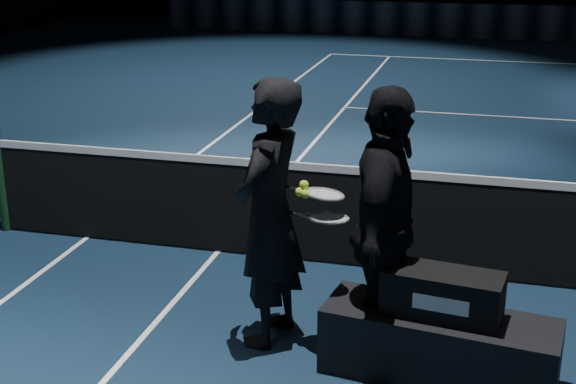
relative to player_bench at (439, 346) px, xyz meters
name	(u,v)px	position (x,y,z in m)	size (l,w,h in m)	color
net_post_left	(1,178)	(-4.49, 1.70, 0.31)	(0.10, 0.10, 1.10)	black
sponsor_backdrop	(568,24)	(1.91, 17.20, 0.21)	(22.00, 0.15, 0.90)	black
player_bench	(439,346)	(0.00, 0.00, 0.00)	(1.58, 0.53, 0.48)	black
racket_bag	(442,294)	(0.00, 0.00, 0.40)	(0.79, 0.34, 0.32)	black
bag_signature	(440,305)	(0.00, -0.17, 0.40)	(0.37, 0.00, 0.11)	white
player_a	(269,214)	(-1.27, 0.24, 0.76)	(0.73, 0.48, 1.99)	black
player_b	(384,229)	(-0.43, 0.15, 0.76)	(1.17, 0.49, 1.99)	black
racket_lower	(329,218)	(-0.82, 0.19, 0.79)	(0.68, 0.22, 0.03)	black
racket_upper	(324,194)	(-0.87, 0.24, 0.94)	(0.68, 0.22, 0.03)	black
tennis_balls	(303,191)	(-1.02, 0.22, 0.97)	(0.12, 0.10, 0.12)	#BDDE2F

